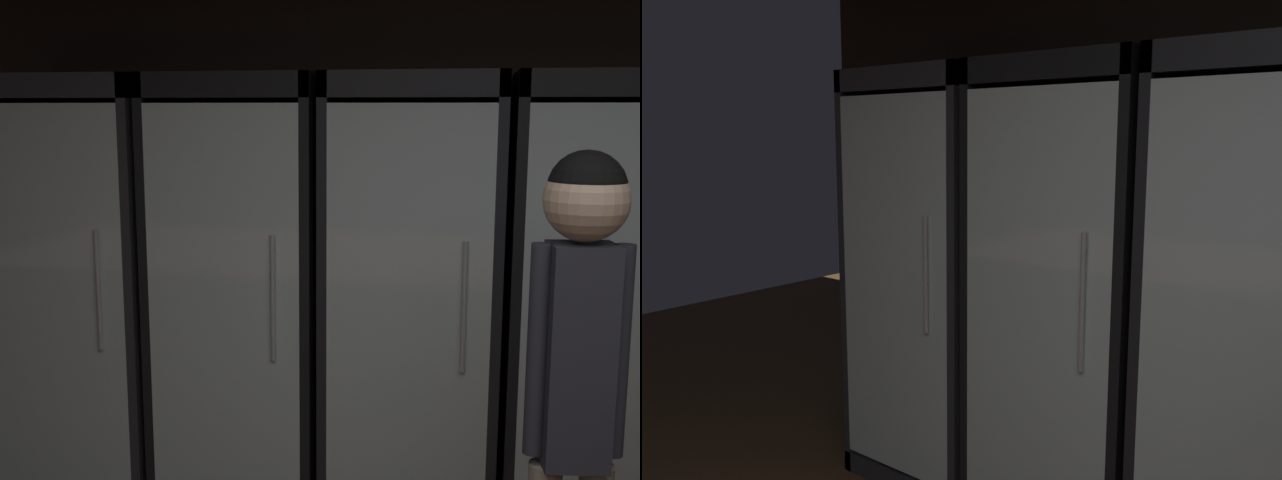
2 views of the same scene
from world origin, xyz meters
TOP-DOWN VIEW (x-y plane):
  - wall_back at (0.00, 3.03)m, footprint 6.00×0.06m
  - cooler_far_left at (-1.95, 2.71)m, footprint 0.70×0.66m
  - cooler_left at (-1.22, 2.71)m, footprint 0.70×0.66m
  - cooler_center at (-0.49, 2.71)m, footprint 0.70×0.66m
  - cooler_right at (0.25, 2.71)m, footprint 0.70×0.66m
  - shopper_near at (0.04, 1.57)m, footprint 0.27×0.22m

SIDE VIEW (x-z plane):
  - cooler_far_left at x=-1.95m, z-range -0.02..1.92m
  - cooler_left at x=-1.22m, z-range -0.02..1.92m
  - cooler_right at x=0.25m, z-range -0.02..1.92m
  - cooler_center at x=-0.49m, z-range -0.01..1.92m
  - shopper_near at x=0.04m, z-range 0.26..1.95m
  - wall_back at x=0.00m, z-range 0.00..2.80m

